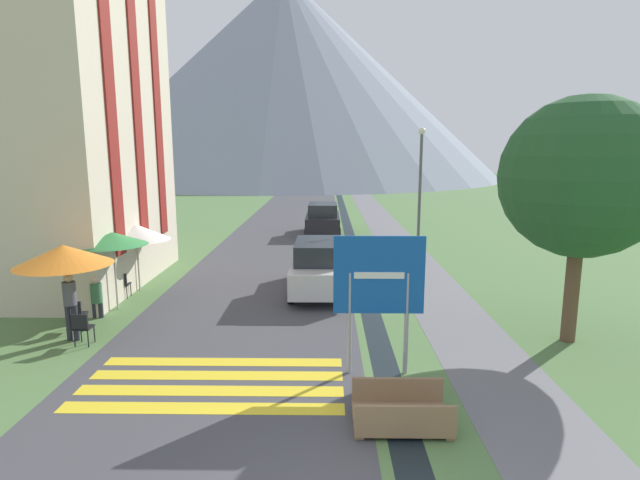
{
  "coord_description": "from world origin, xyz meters",
  "views": [
    {
      "loc": [
        -0.13,
        -5.75,
        4.84
      ],
      "look_at": [
        -0.34,
        10.0,
        1.98
      ],
      "focal_mm": 28.0,
      "sensor_mm": 36.0,
      "label": 1
    }
  ],
  "objects_px": {
    "cafe_chair_nearest": "(82,326)",
    "cafe_umbrella_front_orange": "(64,255)",
    "cafe_chair_far_right": "(122,283)",
    "parked_car_far": "(323,219)",
    "tree_by_path": "(582,178)",
    "person_standing_terrace": "(70,302)",
    "hotel_building": "(60,100)",
    "road_sign": "(379,286)",
    "cafe_umbrella_middle_green": "(113,239)",
    "streetlamp": "(420,187)",
    "parked_car_near": "(319,266)",
    "footbridge": "(401,413)",
    "cafe_chair_near_left": "(76,313)",
    "person_seated_near": "(97,295)",
    "cafe_umbrella_rear_white": "(136,232)"
  },
  "relations": [
    {
      "from": "cafe_chair_nearest",
      "to": "cafe_umbrella_middle_green",
      "type": "height_order",
      "value": "cafe_umbrella_middle_green"
    },
    {
      "from": "person_seated_near",
      "to": "cafe_umbrella_front_orange",
      "type": "bearing_deg",
      "value": -88.35
    },
    {
      "from": "cafe_umbrella_rear_white",
      "to": "person_standing_terrace",
      "type": "bearing_deg",
      "value": -89.68
    },
    {
      "from": "hotel_building",
      "to": "streetlamp",
      "type": "height_order",
      "value": "hotel_building"
    },
    {
      "from": "cafe_umbrella_middle_green",
      "to": "person_standing_terrace",
      "type": "relative_size",
      "value": 1.36
    },
    {
      "from": "person_seated_near",
      "to": "streetlamp",
      "type": "height_order",
      "value": "streetlamp"
    },
    {
      "from": "cafe_chair_far_right",
      "to": "streetlamp",
      "type": "bearing_deg",
      "value": 31.77
    },
    {
      "from": "person_standing_terrace",
      "to": "hotel_building",
      "type": "bearing_deg",
      "value": 115.9
    },
    {
      "from": "hotel_building",
      "to": "cafe_umbrella_front_orange",
      "type": "distance_m",
      "value": 7.5
    },
    {
      "from": "hotel_building",
      "to": "cafe_chair_nearest",
      "type": "bearing_deg",
      "value": -62.14
    },
    {
      "from": "parked_car_near",
      "to": "cafe_chair_nearest",
      "type": "distance_m",
      "value": 7.61
    },
    {
      "from": "person_standing_terrace",
      "to": "tree_by_path",
      "type": "distance_m",
      "value": 13.11
    },
    {
      "from": "parked_car_far",
      "to": "streetlamp",
      "type": "height_order",
      "value": "streetlamp"
    },
    {
      "from": "cafe_chair_far_right",
      "to": "footbridge",
      "type": "bearing_deg",
      "value": -35.39
    },
    {
      "from": "cafe_chair_near_left",
      "to": "person_standing_terrace",
      "type": "relative_size",
      "value": 0.48
    },
    {
      "from": "footbridge",
      "to": "road_sign",
      "type": "bearing_deg",
      "value": 95.9
    },
    {
      "from": "hotel_building",
      "to": "cafe_chair_far_right",
      "type": "bearing_deg",
      "value": -37.28
    },
    {
      "from": "footbridge",
      "to": "person_seated_near",
      "type": "bearing_deg",
      "value": 144.64
    },
    {
      "from": "parked_car_near",
      "to": "cafe_umbrella_front_orange",
      "type": "bearing_deg",
      "value": -145.25
    },
    {
      "from": "parked_car_near",
      "to": "cafe_chair_far_right",
      "type": "relative_size",
      "value": 5.22
    },
    {
      "from": "hotel_building",
      "to": "footbridge",
      "type": "height_order",
      "value": "hotel_building"
    },
    {
      "from": "parked_car_far",
      "to": "parked_car_near",
      "type": "bearing_deg",
      "value": -90.23
    },
    {
      "from": "cafe_chair_nearest",
      "to": "streetlamp",
      "type": "height_order",
      "value": "streetlamp"
    },
    {
      "from": "road_sign",
      "to": "streetlamp",
      "type": "distance_m",
      "value": 10.63
    },
    {
      "from": "cafe_umbrella_rear_white",
      "to": "cafe_umbrella_middle_green",
      "type": "bearing_deg",
      "value": -87.1
    },
    {
      "from": "parked_car_near",
      "to": "cafe_chair_far_right",
      "type": "bearing_deg",
      "value": -173.04
    },
    {
      "from": "road_sign",
      "to": "cafe_umbrella_middle_green",
      "type": "relative_size",
      "value": 1.27
    },
    {
      "from": "cafe_chair_near_left",
      "to": "person_standing_terrace",
      "type": "xyz_separation_m",
      "value": [
        0.24,
        -0.69,
        0.51
      ]
    },
    {
      "from": "cafe_chair_nearest",
      "to": "cafe_umbrella_front_orange",
      "type": "height_order",
      "value": "cafe_umbrella_front_orange"
    },
    {
      "from": "person_standing_terrace",
      "to": "tree_by_path",
      "type": "relative_size",
      "value": 0.29
    },
    {
      "from": "road_sign",
      "to": "footbridge",
      "type": "xyz_separation_m",
      "value": [
        0.22,
        -2.1,
        -1.76
      ]
    },
    {
      "from": "cafe_chair_far_right",
      "to": "cafe_umbrella_front_orange",
      "type": "xyz_separation_m",
      "value": [
        0.11,
        -3.63,
        1.71
      ]
    },
    {
      "from": "road_sign",
      "to": "hotel_building",
      "type": "bearing_deg",
      "value": 144.26
    },
    {
      "from": "cafe_umbrella_middle_green",
      "to": "streetlamp",
      "type": "bearing_deg",
      "value": 29.52
    },
    {
      "from": "cafe_chair_near_left",
      "to": "cafe_umbrella_front_orange",
      "type": "distance_m",
      "value": 1.81
    },
    {
      "from": "parked_car_near",
      "to": "cafe_chair_far_right",
      "type": "height_order",
      "value": "parked_car_near"
    },
    {
      "from": "cafe_chair_near_left",
      "to": "cafe_chair_nearest",
      "type": "xyz_separation_m",
      "value": [
        0.68,
        -1.05,
        0.0
      ]
    },
    {
      "from": "footbridge",
      "to": "parked_car_far",
      "type": "xyz_separation_m",
      "value": [
        -1.55,
        20.33,
        0.68
      ]
    },
    {
      "from": "streetlamp",
      "to": "tree_by_path",
      "type": "xyz_separation_m",
      "value": [
        2.39,
        -8.22,
        0.82
      ]
    },
    {
      "from": "person_standing_terrace",
      "to": "person_seated_near",
      "type": "relative_size",
      "value": 1.42
    },
    {
      "from": "cafe_umbrella_front_orange",
      "to": "person_standing_terrace",
      "type": "bearing_deg",
      "value": -42.62
    },
    {
      "from": "footbridge",
      "to": "parked_car_far",
      "type": "bearing_deg",
      "value": 94.37
    },
    {
      "from": "parked_car_far",
      "to": "tree_by_path",
      "type": "distance_m",
      "value": 17.79
    },
    {
      "from": "hotel_building",
      "to": "person_standing_terrace",
      "type": "height_order",
      "value": "hotel_building"
    },
    {
      "from": "footbridge",
      "to": "person_seated_near",
      "type": "distance_m",
      "value": 9.84
    },
    {
      "from": "parked_car_far",
      "to": "person_standing_terrace",
      "type": "relative_size",
      "value": 2.43
    },
    {
      "from": "hotel_building",
      "to": "parked_car_far",
      "type": "height_order",
      "value": "hotel_building"
    },
    {
      "from": "cafe_umbrella_rear_white",
      "to": "tree_by_path",
      "type": "height_order",
      "value": "tree_by_path"
    },
    {
      "from": "road_sign",
      "to": "cafe_umbrella_front_orange",
      "type": "bearing_deg",
      "value": 166.06
    },
    {
      "from": "road_sign",
      "to": "cafe_chair_far_right",
      "type": "xyz_separation_m",
      "value": [
        -7.86,
        5.55,
        -1.48
      ]
    }
  ]
}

